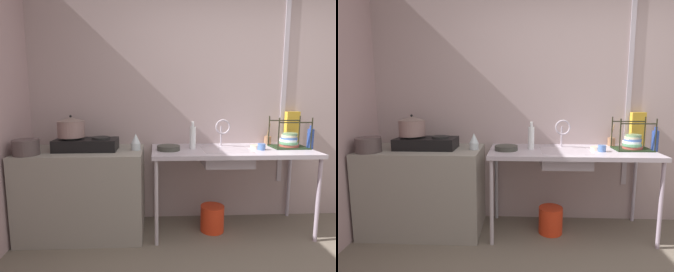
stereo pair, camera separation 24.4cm
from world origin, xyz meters
The scene contains 19 objects.
wall_back centered at (0.00, 1.82, 1.35)m, with size 5.43×0.10×2.70m, color #A79191.
wall_metal_strip centered at (0.41, 1.76, 1.49)m, with size 0.05×0.01×2.16m, color #AFA3AF.
counter_concrete centered at (-1.70, 1.45, 0.42)m, with size 1.17×0.64×0.85m, color gray.
counter_sink centered at (-0.23, 1.45, 0.79)m, with size 1.58×0.64×0.85m.
stove centered at (-1.66, 1.45, 0.90)m, with size 0.59×0.30×0.13m.
pot_on_left_burner centered at (-1.80, 1.45, 1.07)m, with size 0.26×0.26×0.21m.
pot_beside_stove centered at (-2.15, 1.25, 0.92)m, with size 0.23×0.23×0.14m.
percolator centered at (-1.18, 1.44, 0.92)m, with size 0.09×0.09×0.16m.
sink_basin centered at (-0.30, 1.41, 0.77)m, with size 0.47×0.37×0.15m, color #AFA3AF.
faucet centered at (-0.30, 1.57, 1.04)m, with size 0.16×0.09×0.29m.
frying_pan centered at (-0.86, 1.41, 0.87)m, with size 0.22×0.22×0.04m, color #393932.
dish_rack centered at (0.37, 1.50, 0.91)m, with size 0.35×0.25×0.32m.
cup_by_rack centered at (0.05, 1.38, 0.88)m, with size 0.07×0.07×0.06m, color #4E72B8.
small_bowl_on_drainboard centered at (0.01, 1.45, 0.86)m, with size 0.10×0.10×0.04m, color beige.
bottle_by_sink centered at (-0.62, 1.48, 0.96)m, with size 0.06×0.06×0.27m.
bottle_by_rack centered at (0.55, 1.42, 0.95)m, with size 0.06×0.06×0.23m.
cereal_box centered at (0.51, 1.72, 1.02)m, with size 0.15×0.06×0.35m, color gold.
utensil_jar centered at (0.24, 1.71, 0.89)m, with size 0.08×0.08×0.22m.
bucket_on_floor centered at (-0.42, 1.42, 0.13)m, with size 0.24×0.24×0.26m, color red.
Camera 1 is at (-0.99, -1.22, 1.37)m, focal length 29.48 mm.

